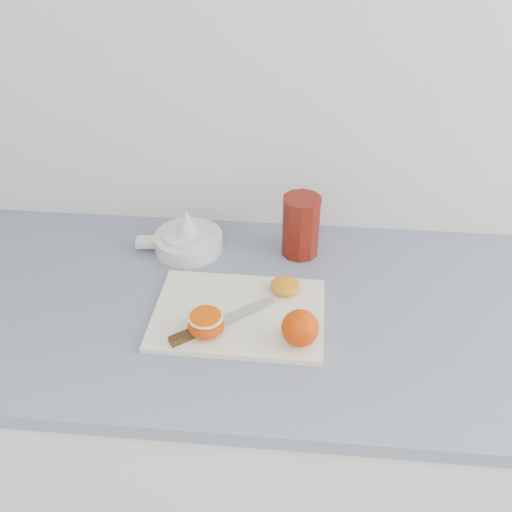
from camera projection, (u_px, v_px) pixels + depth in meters
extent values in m
cube|color=white|center=(199.00, 22.00, 1.13)|extent=(4.00, 0.04, 2.70)
cube|color=silver|center=(254.00, 444.00, 1.41)|extent=(2.26, 0.60, 0.86)
cube|color=#7889A3|center=(253.00, 308.00, 1.15)|extent=(2.32, 0.64, 0.03)
cube|color=white|center=(239.00, 314.00, 1.10)|extent=(0.33, 0.24, 0.01)
sphere|color=red|center=(300.00, 328.00, 1.01)|extent=(0.07, 0.07, 0.07)
ellipsoid|color=red|center=(206.00, 325.00, 1.04)|extent=(0.07, 0.07, 0.04)
cylinder|color=#FFE1B8|center=(205.00, 317.00, 1.03)|extent=(0.07, 0.07, 0.00)
cylinder|color=#EC3F00|center=(205.00, 316.00, 1.03)|extent=(0.06, 0.06, 0.00)
ellipsoid|color=orange|center=(285.00, 286.00, 1.14)|extent=(0.06, 0.06, 0.03)
cylinder|color=#C9743D|center=(285.00, 283.00, 1.14)|extent=(0.04, 0.04, 0.00)
cube|color=#472710|center=(194.00, 332.00, 1.04)|extent=(0.09, 0.07, 0.01)
cube|color=#B7B7BC|center=(245.00, 310.00, 1.09)|extent=(0.11, 0.09, 0.00)
cylinder|color=#B7B7BC|center=(194.00, 332.00, 1.04)|extent=(0.01, 0.01, 0.01)
cylinder|color=white|center=(189.00, 242.00, 1.28)|extent=(0.15, 0.15, 0.04)
cylinder|color=white|center=(188.00, 234.00, 1.27)|extent=(0.11, 0.11, 0.01)
cone|color=white|center=(187.00, 221.00, 1.25)|extent=(0.05, 0.05, 0.06)
cube|color=white|center=(147.00, 242.00, 1.28)|extent=(0.05, 0.04, 0.02)
ellipsoid|color=orange|center=(193.00, 233.00, 1.26)|extent=(0.01, 0.01, 0.00)
ellipsoid|color=orange|center=(182.00, 228.00, 1.28)|extent=(0.01, 0.01, 0.00)
ellipsoid|color=orange|center=(186.00, 235.00, 1.25)|extent=(0.01, 0.01, 0.00)
ellipsoid|color=orange|center=(197.00, 229.00, 1.27)|extent=(0.01, 0.01, 0.00)
cylinder|color=maroon|center=(301.00, 227.00, 1.24)|extent=(0.08, 0.08, 0.14)
cylinder|color=orange|center=(300.00, 246.00, 1.27)|extent=(0.07, 0.07, 0.02)
cylinder|color=maroon|center=(302.00, 199.00, 1.20)|extent=(0.09, 0.09, 0.00)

